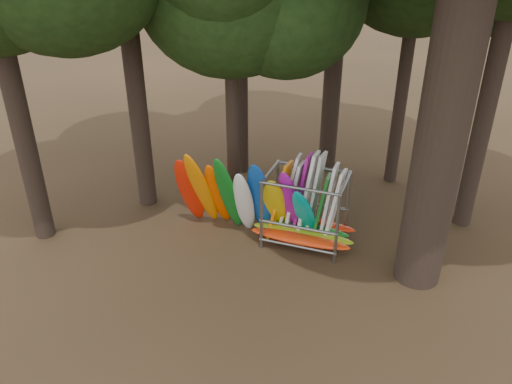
% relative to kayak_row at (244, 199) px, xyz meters
% --- Properties ---
extents(ground, '(120.00, 120.00, 0.00)m').
position_rel_kayak_row_xyz_m(ground, '(1.02, -1.16, -1.28)').
color(ground, '#47331E').
rests_on(ground, ground).
extents(lake, '(160.00, 160.00, 0.00)m').
position_rel_kayak_row_xyz_m(lake, '(1.02, 58.84, -1.28)').
color(lake, gray).
rests_on(lake, ground).
extents(kayak_row, '(4.47, 1.92, 3.03)m').
position_rel_kayak_row_xyz_m(kayak_row, '(0.00, 0.00, 0.00)').
color(kayak_row, red).
rests_on(kayak_row, ground).
extents(storage_rack, '(3.11, 1.55, 2.92)m').
position_rel_kayak_row_xyz_m(storage_rack, '(1.85, 0.29, -0.25)').
color(storage_rack, gray).
rests_on(storage_rack, ground).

